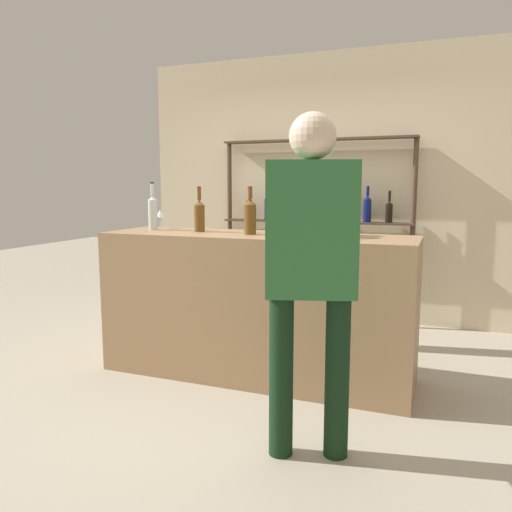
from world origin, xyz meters
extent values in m
plane|color=#B2A893|center=(0.00, 0.00, 0.00)|extent=(16.00, 16.00, 0.00)
cube|color=#997551|center=(0.00, 0.00, 0.54)|extent=(2.30, 0.66, 1.07)
cube|color=beige|center=(0.00, 1.93, 1.40)|extent=(3.90, 0.12, 2.80)
cylinder|color=#4C3828|center=(-0.99, 1.75, 0.95)|extent=(0.05, 0.05, 1.90)
cylinder|color=#4C3828|center=(0.99, 1.75, 0.95)|extent=(0.05, 0.05, 1.90)
cube|color=#4C3828|center=(0.00, 1.75, 1.89)|extent=(2.03, 0.18, 0.02)
cube|color=#4C3828|center=(0.00, 1.75, 1.05)|extent=(2.03, 0.18, 0.02)
cylinder|color=brown|center=(-0.75, 1.75, 1.16)|extent=(0.07, 0.07, 0.20)
cone|color=brown|center=(-0.75, 1.75, 1.27)|extent=(0.07, 0.07, 0.03)
cylinder|color=brown|center=(-0.75, 1.75, 1.33)|extent=(0.03, 0.03, 0.09)
cylinder|color=maroon|center=(-0.75, 1.75, 1.38)|extent=(0.03, 0.03, 0.01)
cylinder|color=#0F1956|center=(-0.54, 1.75, 1.17)|extent=(0.06, 0.06, 0.22)
cone|color=#0F1956|center=(-0.54, 1.75, 1.29)|extent=(0.06, 0.06, 0.03)
cylinder|color=#0F1956|center=(-0.54, 1.75, 1.36)|extent=(0.02, 0.02, 0.10)
cylinder|color=black|center=(-0.54, 1.75, 1.41)|extent=(0.03, 0.03, 0.01)
cylinder|color=black|center=(-0.32, 1.75, 1.15)|extent=(0.08, 0.08, 0.20)
cone|color=black|center=(-0.32, 1.75, 1.27)|extent=(0.08, 0.08, 0.03)
cylinder|color=black|center=(-0.32, 1.75, 1.33)|extent=(0.03, 0.03, 0.08)
cylinder|color=black|center=(-0.32, 1.75, 1.38)|extent=(0.03, 0.03, 0.01)
cylinder|color=black|center=(-0.11, 1.75, 1.15)|extent=(0.07, 0.07, 0.19)
cone|color=black|center=(-0.11, 1.75, 1.26)|extent=(0.07, 0.07, 0.03)
cylinder|color=black|center=(-0.11, 1.75, 1.32)|extent=(0.03, 0.03, 0.09)
cylinder|color=#232328|center=(-0.11, 1.75, 1.37)|extent=(0.03, 0.03, 0.01)
cylinder|color=black|center=(0.11, 1.75, 1.16)|extent=(0.07, 0.07, 0.20)
cone|color=black|center=(0.11, 1.75, 1.27)|extent=(0.07, 0.07, 0.03)
cylinder|color=black|center=(0.11, 1.75, 1.32)|extent=(0.03, 0.03, 0.07)
cylinder|color=black|center=(0.11, 1.75, 1.37)|extent=(0.03, 0.03, 0.01)
cylinder|color=black|center=(0.32, 1.75, 1.17)|extent=(0.07, 0.07, 0.22)
cone|color=black|center=(0.32, 1.75, 1.29)|extent=(0.07, 0.07, 0.03)
cylinder|color=black|center=(0.32, 1.75, 1.36)|extent=(0.03, 0.03, 0.09)
cylinder|color=gold|center=(0.32, 1.75, 1.41)|extent=(0.03, 0.03, 0.01)
cylinder|color=#0F1956|center=(0.54, 1.75, 1.17)|extent=(0.08, 0.08, 0.23)
cone|color=#0F1956|center=(0.54, 1.75, 1.30)|extent=(0.08, 0.08, 0.04)
cylinder|color=#0F1956|center=(0.54, 1.75, 1.37)|extent=(0.03, 0.03, 0.09)
cylinder|color=#232328|center=(0.54, 1.75, 1.42)|extent=(0.03, 0.03, 0.01)
cylinder|color=black|center=(0.75, 1.75, 1.15)|extent=(0.07, 0.07, 0.18)
cone|color=black|center=(0.75, 1.75, 1.26)|extent=(0.07, 0.07, 0.03)
cylinder|color=black|center=(0.75, 1.75, 1.32)|extent=(0.03, 0.03, 0.09)
cylinder|color=black|center=(0.75, 1.75, 1.37)|extent=(0.03, 0.03, 0.01)
cylinder|color=black|center=(0.13, 0.05, 1.17)|extent=(0.08, 0.08, 0.19)
cone|color=black|center=(0.13, 0.05, 1.29)|extent=(0.08, 0.08, 0.04)
cylinder|color=black|center=(0.13, 0.05, 1.35)|extent=(0.03, 0.03, 0.09)
cylinder|color=maroon|center=(0.13, 0.05, 1.40)|extent=(0.03, 0.03, 0.01)
cylinder|color=brown|center=(-0.48, 0.03, 1.17)|extent=(0.08, 0.08, 0.20)
cone|color=brown|center=(-0.48, 0.03, 1.30)|extent=(0.08, 0.08, 0.04)
cylinder|color=brown|center=(-0.48, 0.03, 1.36)|extent=(0.03, 0.03, 0.09)
cylinder|color=maroon|center=(-0.48, 0.03, 1.41)|extent=(0.03, 0.03, 0.01)
cylinder|color=silver|center=(-0.90, 0.05, 1.19)|extent=(0.07, 0.07, 0.24)
cone|color=silver|center=(-0.90, 0.05, 1.33)|extent=(0.07, 0.07, 0.03)
cylinder|color=silver|center=(-0.90, 0.05, 1.39)|extent=(0.03, 0.03, 0.10)
cylinder|color=#232328|center=(-0.90, 0.05, 1.45)|extent=(0.03, 0.03, 0.01)
cylinder|color=brown|center=(-0.04, -0.03, 1.18)|extent=(0.09, 0.09, 0.22)
cone|color=brown|center=(-0.04, -0.03, 1.31)|extent=(0.09, 0.09, 0.04)
cylinder|color=brown|center=(-0.04, -0.03, 1.37)|extent=(0.03, 0.03, 0.08)
cylinder|color=maroon|center=(-0.04, -0.03, 1.41)|extent=(0.03, 0.03, 0.01)
cylinder|color=silver|center=(-0.94, 0.22, 1.07)|extent=(0.06, 0.06, 0.00)
cylinder|color=silver|center=(-0.94, 0.22, 1.12)|extent=(0.01, 0.01, 0.09)
cone|color=silver|center=(-0.94, 0.22, 1.19)|extent=(0.08, 0.08, 0.06)
cylinder|color=#846647|center=(0.52, -0.02, 1.17)|extent=(0.18, 0.18, 0.19)
cylinder|color=#846647|center=(0.52, -0.02, 1.27)|extent=(0.19, 0.19, 0.01)
cylinder|color=silver|center=(0.64, 0.13, 1.14)|extent=(0.13, 0.13, 0.14)
sphere|color=tan|center=(0.66, 0.14, 1.13)|extent=(0.02, 0.02, 0.02)
sphere|color=tan|center=(0.60, 0.17, 1.12)|extent=(0.02, 0.02, 0.02)
sphere|color=tan|center=(0.67, 0.11, 1.12)|extent=(0.02, 0.02, 0.02)
sphere|color=tan|center=(0.61, 0.14, 1.11)|extent=(0.02, 0.02, 0.02)
sphere|color=tan|center=(0.64, 0.16, 1.13)|extent=(0.02, 0.02, 0.02)
sphere|color=tan|center=(0.66, 0.11, 1.11)|extent=(0.02, 0.02, 0.02)
sphere|color=tan|center=(0.59, 0.16, 1.10)|extent=(0.02, 0.02, 0.02)
sphere|color=tan|center=(0.66, 0.18, 1.12)|extent=(0.02, 0.02, 0.02)
cylinder|color=black|center=(0.81, -0.92, 0.43)|extent=(0.13, 0.13, 0.86)
cylinder|color=black|center=(0.53, -1.01, 0.43)|extent=(0.13, 0.13, 0.86)
cube|color=#2D6B38|center=(0.67, -0.96, 1.21)|extent=(0.50, 0.33, 0.68)
sphere|color=beige|center=(0.67, -0.96, 1.66)|extent=(0.23, 0.23, 0.23)
cylinder|color=black|center=(0.09, 0.88, 0.38)|extent=(0.12, 0.12, 0.76)
cylinder|color=black|center=(0.37, 0.93, 0.38)|extent=(0.12, 0.12, 0.76)
cube|color=black|center=(0.23, 0.90, 1.05)|extent=(0.46, 0.26, 0.60)
sphere|color=beige|center=(0.23, 0.90, 1.46)|extent=(0.20, 0.20, 0.20)
camera|label=1|loc=(1.30, -3.39, 1.42)|focal=35.00mm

